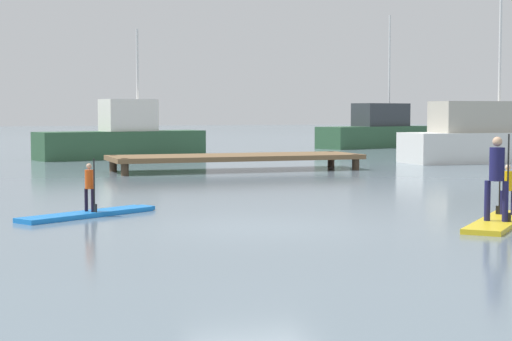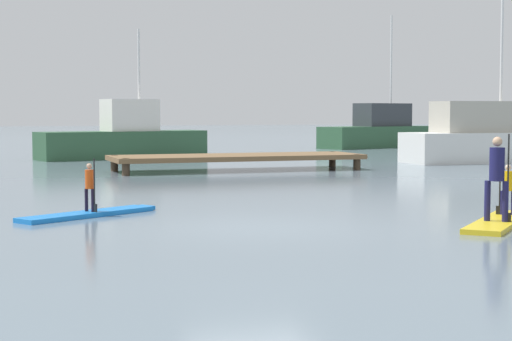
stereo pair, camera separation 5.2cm
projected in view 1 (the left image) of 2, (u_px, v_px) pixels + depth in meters
ground_plane at (254, 227)px, 16.96m from camera, size 240.00×240.00×0.00m
paddleboard_near at (89, 214)px, 18.77m from camera, size 3.24×2.24×0.10m
paddler_child_solo at (90, 185)px, 18.72m from camera, size 0.26×0.34×1.15m
paddleboard_far at (499, 222)px, 17.44m from camera, size 3.02×2.98×0.10m
paddler_adult at (497, 173)px, 17.07m from camera, size 0.42×0.42×1.72m
paddler_child_front at (507, 187)px, 18.18m from camera, size 0.30×0.31×1.15m
fishing_boat_white_large at (496, 139)px, 38.72m from camera, size 9.21×2.86×7.79m
fishing_boat_green_midground at (123, 138)px, 41.83m from camera, size 8.49×3.82×6.21m
motor_boat_small_navy at (376, 131)px, 54.35m from camera, size 8.26×4.78×8.27m
floating_dock at (236, 157)px, 33.20m from camera, size 9.58×2.91×0.60m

